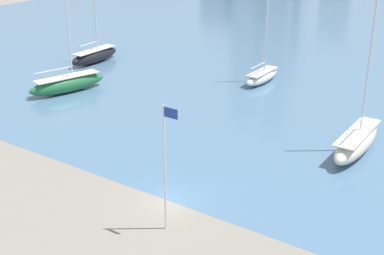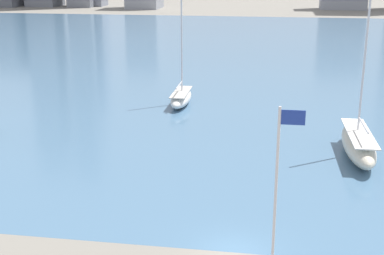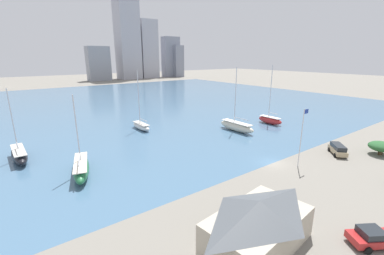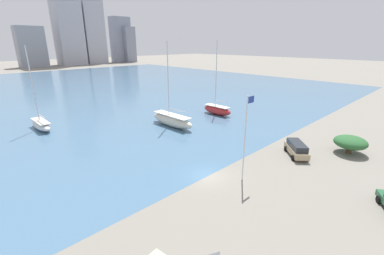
# 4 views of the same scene
# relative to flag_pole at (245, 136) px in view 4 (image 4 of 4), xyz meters

# --- Properties ---
(ground_plane) EXTENTS (500.00, 500.00, 0.00)m
(ground_plane) POSITION_rel_flag_pole_xyz_m (-2.20, 3.27, -5.28)
(ground_plane) COLOR gray
(harbor_water) EXTENTS (180.00, 140.00, 0.00)m
(harbor_water) POSITION_rel_flag_pole_xyz_m (-2.20, 73.27, -5.28)
(harbor_water) COLOR #476B89
(harbor_water) RESTS_ON ground_plane
(flag_pole) EXTENTS (1.24, 0.14, 9.62)m
(flag_pole) POSITION_rel_flag_pole_xyz_m (0.00, 0.00, 0.00)
(flag_pole) COLOR silver
(flag_pole) RESTS_ON ground_plane
(yard_shrub) EXTENTS (4.26, 4.26, 2.45)m
(yard_shrub) POSITION_rel_flag_pole_xyz_m (16.87, -6.00, -3.71)
(yard_shrub) COLOR #4C3823
(yard_shrub) RESTS_ON ground_plane
(sailboat_red) EXTENTS (2.16, 7.12, 15.23)m
(sailboat_red) POSITION_rel_flag_pole_xyz_m (19.10, 20.13, -4.18)
(sailboat_red) COLOR #B72828
(sailboat_red) RESTS_ON harbor_water
(sailboat_cream) EXTENTS (2.58, 10.41, 15.00)m
(sailboat_cream) POSITION_rel_flag_pole_xyz_m (6.93, 20.61, -4.09)
(sailboat_cream) COLOR beige
(sailboat_cream) RESTS_ON harbor_water
(sailboat_white) EXTENTS (2.17, 7.65, 14.32)m
(sailboat_white) POSITION_rel_flag_pole_xyz_m (-10.95, 35.49, -4.35)
(sailboat_white) COLOR white
(sailboat_white) RESTS_ON harbor_water
(parked_suv_tan) EXTENTS (4.81, 4.72, 1.90)m
(parked_suv_tan) POSITION_rel_flag_pole_xyz_m (10.69, -1.24, -4.25)
(parked_suv_tan) COLOR tan
(parked_suv_tan) RESTS_ON ground_plane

